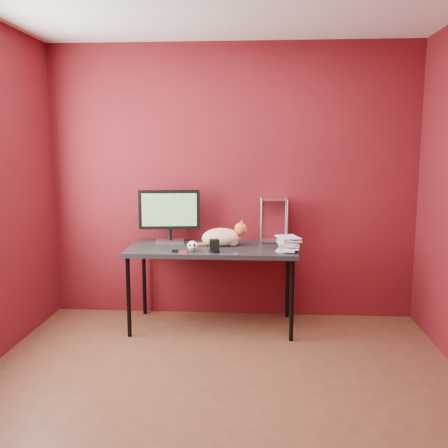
# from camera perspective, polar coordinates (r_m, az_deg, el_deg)

# --- Properties ---
(room) EXTENTS (3.52, 3.52, 2.61)m
(room) POSITION_cam_1_polar(r_m,az_deg,el_deg) (3.03, -0.91, 5.08)
(room) COLOR #502B1B
(room) RESTS_ON ground
(desk) EXTENTS (1.50, 0.70, 0.75)m
(desk) POSITION_cam_1_polar(r_m,az_deg,el_deg) (4.50, -1.35, -3.22)
(desk) COLOR black
(desk) RESTS_ON ground
(monitor) EXTENTS (0.57, 0.21, 0.49)m
(monitor) POSITION_cam_1_polar(r_m,az_deg,el_deg) (4.68, -6.26, 1.23)
(monitor) COLOR #B5B5BA
(monitor) RESTS_ON desk
(cat) EXTENTS (0.51, 0.21, 0.24)m
(cat) POSITION_cam_1_polar(r_m,az_deg,el_deg) (4.51, -0.21, -1.47)
(cat) COLOR orange
(cat) RESTS_ON desk
(skull_mug) EXTENTS (0.09, 0.09, 0.09)m
(skull_mug) POSITION_cam_1_polar(r_m,az_deg,el_deg) (4.30, -3.62, -2.52)
(skull_mug) COLOR white
(skull_mug) RESTS_ON desk
(speaker) EXTENTS (0.10, 0.10, 0.11)m
(speaker) POSITION_cam_1_polar(r_m,az_deg,el_deg) (4.25, -1.11, -2.56)
(speaker) COLOR black
(speaker) RESTS_ON desk
(book_stack) EXTENTS (0.23, 0.26, 1.35)m
(book_stack) POSITION_cam_1_polar(r_m,az_deg,el_deg) (4.27, 6.41, 5.91)
(book_stack) COLOR beige
(book_stack) RESTS_ON desk
(wire_rack) EXTENTS (0.25, 0.21, 0.41)m
(wire_rack) POSITION_cam_1_polar(r_m,az_deg,el_deg) (4.71, 5.72, 0.45)
(wire_rack) COLOR #B5B5BA
(wire_rack) RESTS_ON desk
(pocket_knife) EXTENTS (0.08, 0.05, 0.02)m
(pocket_knife) POSITION_cam_1_polar(r_m,az_deg,el_deg) (4.23, -4.60, -3.23)
(pocket_knife) COLOR #A50C15
(pocket_knife) RESTS_ON desk
(black_gadget) EXTENTS (0.05, 0.03, 0.02)m
(black_gadget) POSITION_cam_1_polar(r_m,az_deg,el_deg) (4.28, -5.61, -3.07)
(black_gadget) COLOR black
(black_gadget) RESTS_ON desk
(washer) EXTENTS (0.04, 0.04, 0.00)m
(washer) POSITION_cam_1_polar(r_m,az_deg,el_deg) (4.19, 1.46, -3.41)
(washer) COLOR #B5B5BA
(washer) RESTS_ON desk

